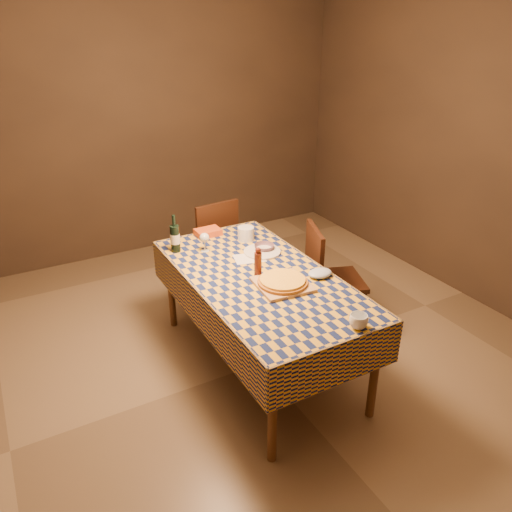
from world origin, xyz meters
name	(u,v)px	position (x,y,z in m)	size (l,w,h in m)	color
room	(260,197)	(0.00, 0.00, 1.35)	(5.00, 5.10, 2.70)	brown
dining_table	(259,285)	(0.00, 0.00, 0.69)	(0.94, 1.84, 0.77)	brown
cutting_board	(282,284)	(0.06, -0.21, 0.78)	(0.34, 0.34, 0.02)	tan
pizza	(283,281)	(0.06, -0.21, 0.81)	(0.43, 0.43, 0.03)	#995819
pepper_mill	(258,263)	(-0.01, 0.00, 0.87)	(0.07, 0.07, 0.22)	#4D1B12
bowl	(264,248)	(0.24, 0.34, 0.79)	(0.15, 0.15, 0.05)	#624552
wine_glass	(204,238)	(-0.17, 0.55, 0.88)	(0.08, 0.08, 0.15)	silver
wine_bottle	(175,238)	(-0.37, 0.66, 0.88)	(0.09, 0.09, 0.30)	black
deli_tub	(246,234)	(0.21, 0.59, 0.82)	(0.13, 0.13, 0.11)	silver
takeout_container	(208,232)	(-0.02, 0.83, 0.80)	(0.20, 0.14, 0.05)	#C04819
white_plate	(262,252)	(0.20, 0.31, 0.78)	(0.28, 0.28, 0.02)	silver
tumbler	(359,321)	(0.18, -0.84, 0.81)	(0.11, 0.11, 0.09)	white
flour_patch	(250,258)	(0.07, 0.27, 0.77)	(0.22, 0.17, 0.00)	silver
flour_bag	(320,273)	(0.36, -0.22, 0.80)	(0.18, 0.13, 0.05)	#A6B9D5
chair_far	(212,241)	(0.17, 1.20, 0.52)	(0.46, 0.46, 0.93)	black
chair_right	(327,274)	(0.72, 0.16, 0.52)	(0.55, 0.54, 0.93)	black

